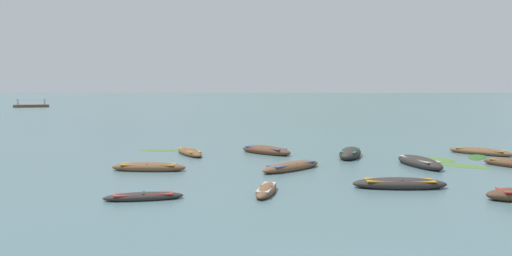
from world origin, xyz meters
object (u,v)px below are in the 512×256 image
Objects in this scene: rowboat_3 at (268,150)px; ferry_0 at (34,106)px; rowboat_0 at (421,163)px; rowboat_9 at (352,153)px; rowboat_7 at (145,197)px; rowboat_5 at (191,152)px; rowboat_6 at (401,184)px; rowboat_4 at (151,167)px; rowboat_12 at (268,190)px; rowboat_2 at (483,152)px; rowboat_8 at (293,167)px.

ferry_0 is at bearing 123.54° from rowboat_3.
rowboat_0 is at bearing -31.92° from rowboat_3.
ferry_0 is (-62.82, 94.78, 0.22)m from rowboat_3.
rowboat_9 is 0.48× the size of ferry_0.
rowboat_5 is at bearing 90.21° from rowboat_7.
rowboat_6 reaches higher than rowboat_5.
rowboat_6 is (11.40, -11.28, 0.01)m from rowboat_5.
rowboat_7 is at bearing -78.65° from rowboat_4.
rowboat_12 is at bearing -169.28° from rowboat_6.
rowboat_0 is 11.86m from rowboat_12.
rowboat_9 reaches higher than rowboat_12.
rowboat_3 is at bearing 178.44° from rowboat_2.
rowboat_3 is at bearing 88.87° from rowboat_12.
rowboat_0 is 6.89m from rowboat_6.
rowboat_4 is at bearing -163.08° from rowboat_2.
rowboat_8 reaches higher than rowboat_5.
rowboat_7 is 16.61m from rowboat_9.
rowboat_4 is 1.28× the size of rowboat_7.
rowboat_7 is at bearing -167.04° from rowboat_12.
rowboat_4 is at bearing 159.87° from rowboat_6.
rowboat_6 is (5.98, -11.80, -0.04)m from rowboat_3.
rowboat_6 is at bearing -46.56° from rowboat_8.
rowboat_9 is (-9.55, -1.38, 0.07)m from rowboat_2.
rowboat_8 is at bearing 75.53° from rowboat_12.
rowboat_9 is (11.09, 12.37, 0.13)m from rowboat_7.
rowboat_3 is 5.45m from rowboat_5.
rowboat_4 is 0.47× the size of ferry_0.
rowboat_12 is at bearing -104.47° from rowboat_8.
rowboat_5 is at bearing 173.49° from rowboat_9.
rowboat_4 is 0.99× the size of rowboat_5.
rowboat_3 is at bearing 69.22° from rowboat_7.
rowboat_0 is 5.12m from rowboat_9.
ferry_0 is (-71.89, 100.43, 0.21)m from rowboat_0.
rowboat_12 is (-0.26, -12.98, -0.08)m from rowboat_3.
rowboat_6 is 126.86m from ferry_0.
rowboat_9 is at bearing -6.51° from rowboat_5.
rowboat_5 is 1.29× the size of rowboat_7.
ferry_0 reaches higher than rowboat_8.
rowboat_8 is at bearing -57.75° from ferry_0.
rowboat_12 is (-9.33, -7.33, -0.09)m from rowboat_0.
rowboat_6 is 11.60m from rowboat_7.
rowboat_12 is (-15.52, -12.57, -0.04)m from rowboat_2.
rowboat_7 is at bearing -132.60° from rowboat_8.
rowboat_12 is 0.34× the size of ferry_0.
rowboat_2 is 0.92× the size of rowboat_5.
rowboat_0 is 15.93m from rowboat_4.
rowboat_6 is 1.40× the size of rowboat_12.
rowboat_3 is 0.95× the size of rowboat_6.
rowboat_2 reaches higher than rowboat_7.
ferry_0 reaches higher than rowboat_0.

